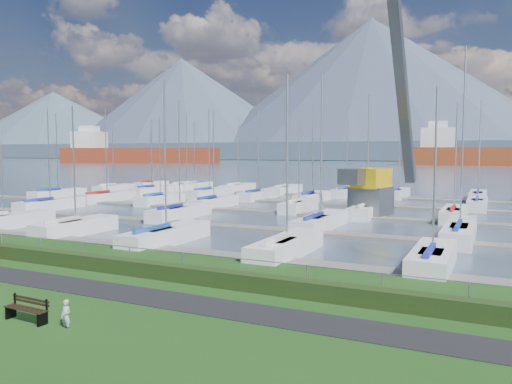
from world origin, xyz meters
The scene contains 13 objects.
path centered at (0.00, -3.00, 0.01)m, with size 160.00×2.00×0.04m, color black.
water centered at (0.00, 260.00, -0.40)m, with size 800.00×540.00×0.20m, color #445264.
hedge centered at (0.00, -0.40, 0.35)m, with size 80.00×0.70×0.70m, color #203212.
fence centered at (0.00, 0.00, 1.20)m, with size 0.04×0.04×80.00m, color gray.
foothill centered at (0.00, 330.00, 6.00)m, with size 900.00×80.00×12.00m, color #4A5C6C.
mountains centered at (7.35, 404.62, 46.68)m, with size 1190.00×360.00×115.00m.
docks centered at (0.00, 26.00, -0.22)m, with size 90.00×41.60×0.25m.
bench_right centered at (0.46, -7.06, 0.42)m, with size 1.81×0.49×0.85m.
person centered at (2.14, -6.96, 0.54)m, with size 0.40×0.26×1.09m, color #B0B0B7.
crane centered at (4.85, 28.91, 5.33)m, with size 5.11×13.44×22.35m.
cargo_ship_west centered at (-155.03, 187.87, 3.75)m, with size 82.18×39.23×21.50m.
cargo_ship_mid centered at (21.40, 219.13, 3.56)m, with size 98.70×26.09×21.50m.
sailboat_fleet centered at (-2.87, 29.15, 5.31)m, with size 74.62×49.92×13.37m.
Camera 1 is at (14.63, -18.66, 5.78)m, focal length 35.00 mm.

